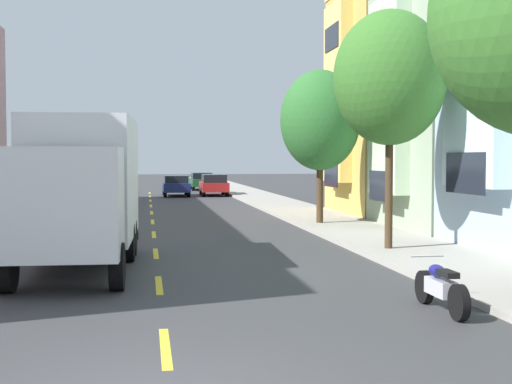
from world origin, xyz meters
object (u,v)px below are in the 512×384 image
(parked_pickup_champagne, at_px, (54,197))
(parked_wagon_red, at_px, (214,184))
(street_tree_second, at_px, (390,78))
(parked_suv_black, at_px, (75,186))
(parked_sedan_forest, at_px, (201,181))
(moving_navy_sedan, at_px, (176,185))
(parked_motorcycle, at_px, (441,288))
(parked_wagon_white, at_px, (22,213))
(parked_pickup_charcoal, at_px, (88,185))
(street_tree_third, at_px, (320,120))
(delivery_box_truck, at_px, (81,185))

(parked_pickup_champagne, bearing_deg, parked_wagon_red, 60.64)
(street_tree_second, height_order, parked_suv_black, street_tree_second)
(parked_sedan_forest, height_order, parked_suv_black, parked_suv_black)
(moving_navy_sedan, relative_size, parked_motorcycle, 2.19)
(parked_sedan_forest, bearing_deg, parked_wagon_white, -104.01)
(parked_pickup_charcoal, relative_size, parked_sedan_forest, 1.18)
(parked_wagon_red, relative_size, parked_pickup_champagne, 0.89)
(street_tree_third, height_order, parked_suv_black, street_tree_third)
(delivery_box_truck, xyz_separation_m, parked_suv_black, (-2.61, 26.13, -1.02))
(street_tree_second, bearing_deg, parked_suv_black, 113.73)
(parked_pickup_charcoal, height_order, moving_navy_sedan, parked_pickup_charcoal)
(street_tree_second, bearing_deg, parked_sedan_forest, 93.00)
(street_tree_second, relative_size, delivery_box_truck, 0.89)
(parked_pickup_champagne, xyz_separation_m, parked_motorcycle, (9.25, -22.85, -0.42))
(parked_pickup_champagne, height_order, parked_sedan_forest, parked_pickup_champagne)
(parked_wagon_white, height_order, parked_pickup_charcoal, parked_pickup_charcoal)
(parked_motorcycle, bearing_deg, parked_wagon_white, 124.46)
(street_tree_third, distance_m, parked_motorcycle, 15.95)
(delivery_box_truck, height_order, moving_navy_sedan, delivery_box_truck)
(street_tree_third, bearing_deg, parked_wagon_white, -168.76)
(street_tree_third, xyz_separation_m, moving_navy_sedan, (-4.60, 23.10, -3.34))
(parked_pickup_charcoal, xyz_separation_m, parked_motorcycle, (8.97, -38.65, -0.42))
(moving_navy_sedan, bearing_deg, parked_sedan_forest, 75.29)
(delivery_box_truck, distance_m, parked_wagon_red, 33.49)
(parked_wagon_white, relative_size, moving_navy_sedan, 1.05)
(street_tree_second, relative_size, parked_sedan_forest, 1.45)
(parked_wagon_white, bearing_deg, street_tree_second, -28.51)
(delivery_box_truck, bearing_deg, moving_navy_sedan, 83.73)
(parked_wagon_red, relative_size, moving_navy_sedan, 1.05)
(parked_wagon_red, bearing_deg, street_tree_second, -86.44)
(street_tree_second, distance_m, delivery_box_truck, 8.81)
(street_tree_second, relative_size, parked_suv_black, 1.37)
(parked_pickup_charcoal, relative_size, parked_pickup_champagne, 1.00)
(parked_wagon_red, xyz_separation_m, parked_pickup_charcoal, (-8.68, -0.11, 0.02))
(parked_suv_black, bearing_deg, street_tree_second, -66.27)
(parked_wagon_red, height_order, parked_suv_black, parked_suv_black)
(parked_wagon_white, relative_size, parked_sedan_forest, 1.04)
(parked_wagon_white, xyz_separation_m, parked_pickup_charcoal, (0.15, 25.36, 0.02))
(parked_suv_black, height_order, parked_motorcycle, parked_suv_black)
(parked_pickup_champagne, distance_m, parked_suv_black, 9.16)
(parked_suv_black, xyz_separation_m, moving_navy_sedan, (6.20, 6.53, -0.24))
(parked_wagon_red, xyz_separation_m, parked_motorcycle, (0.30, -38.76, -0.39))
(parked_pickup_champagne, bearing_deg, parked_wagon_white, -89.28)
(street_tree_second, relative_size, parked_pickup_charcoal, 1.23)
(parked_wagon_white, relative_size, parked_suv_black, 0.98)
(street_tree_third, bearing_deg, parked_motorcycle, -96.10)
(street_tree_third, height_order, parked_sedan_forest, street_tree_third)
(parked_pickup_charcoal, distance_m, parked_motorcycle, 39.68)
(parked_wagon_white, xyz_separation_m, parked_sedan_forest, (8.65, 34.68, -0.05))
(parked_wagon_red, relative_size, parked_suv_black, 0.99)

